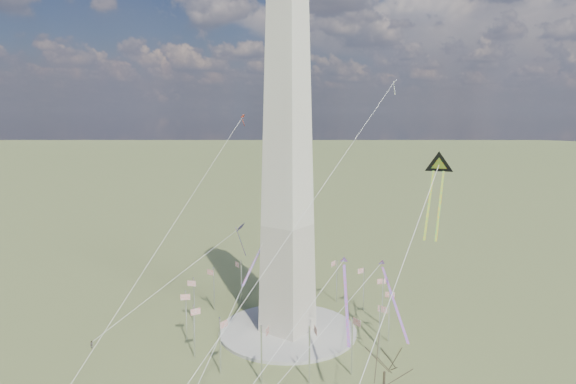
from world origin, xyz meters
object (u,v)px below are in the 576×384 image
Objects in this scene: tree_near at (385,367)px; kite_delta_black at (438,169)px; washington_monument at (288,149)px; person_west at (92,344)px.

tree_near is 0.85× the size of kite_delta_black.
tree_near is at bearing 79.70° from kite_delta_black.
washington_monument is 36.46m from kite_delta_black.
washington_monument is 4.95× the size of kite_delta_black.
washington_monument is 57.68m from tree_near.
washington_monument is at bearing -2.89° from kite_delta_black.
kite_delta_black is at bearing -152.25° from person_west.
kite_delta_black is at bearing 94.59° from tree_near.
tree_near reaches higher than person_west.
tree_near is at bearing -32.81° from washington_monument.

